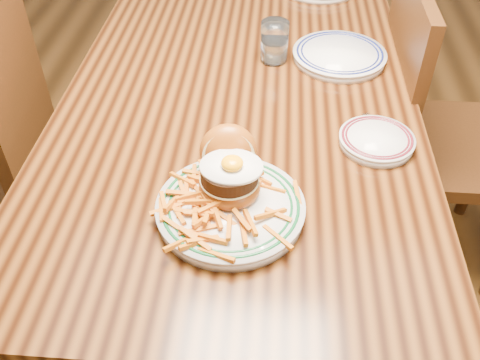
# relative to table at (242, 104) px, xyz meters

# --- Properties ---
(floor) EXTENTS (6.00, 6.00, 0.00)m
(floor) POSITION_rel_table_xyz_m (0.00, 0.00, -0.66)
(floor) COLOR black
(floor) RESTS_ON ground
(table) EXTENTS (0.85, 1.60, 0.75)m
(table) POSITION_rel_table_xyz_m (0.00, 0.00, 0.00)
(table) COLOR black
(table) RESTS_ON floor
(chair_right) EXTENTS (0.44, 0.44, 0.95)m
(chair_right) POSITION_rel_table_xyz_m (0.55, 0.12, -0.15)
(chair_right) COLOR #381D0B
(chair_right) RESTS_ON floor
(main_plate) EXTENTS (0.28, 0.29, 0.13)m
(main_plate) POSITION_rel_table_xyz_m (0.01, -0.48, 0.12)
(main_plate) COLOR silver
(main_plate) RESTS_ON table
(side_plate) EXTENTS (0.16, 0.17, 0.02)m
(side_plate) POSITION_rel_table_xyz_m (0.31, -0.26, 0.10)
(side_plate) COLOR silver
(side_plate) RESTS_ON table
(rear_plate) EXTENTS (0.24, 0.24, 0.03)m
(rear_plate) POSITION_rel_table_xyz_m (0.25, 0.09, 0.10)
(rear_plate) COLOR silver
(rear_plate) RESTS_ON table
(water_glass) EXTENTS (0.07, 0.07, 0.11)m
(water_glass) POSITION_rel_table_xyz_m (0.08, 0.08, 0.13)
(water_glass) COLOR white
(water_glass) RESTS_ON table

